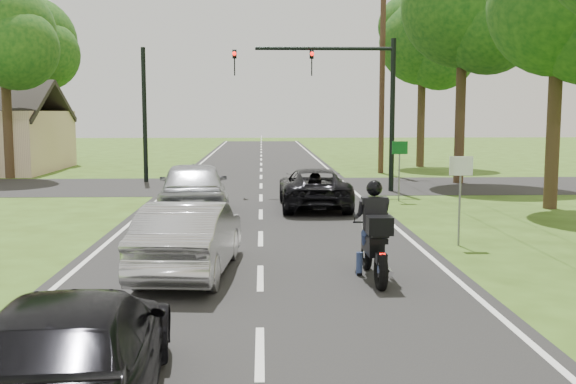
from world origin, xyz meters
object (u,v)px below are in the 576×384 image
object	(u,v)px
utility_pole_far	(382,74)
traffic_signal	(346,87)
motorcycle_rider	(375,241)
dark_suv	(314,188)
sign_white	(461,179)
sign_green	(400,156)
silver_sedan	(190,238)
dark_car_behind	(73,352)
silver_suv	(193,189)

from	to	relation	value
utility_pole_far	traffic_signal	bearing A→B (deg)	-109.68
motorcycle_rider	traffic_signal	xyz separation A→B (m)	(1.19, 14.21, 3.38)
dark_suv	traffic_signal	world-z (taller)	traffic_signal
sign_white	sign_green	bearing A→B (deg)	88.57
dark_suv	silver_sedan	distance (m)	9.53
silver_sedan	traffic_signal	bearing A→B (deg)	-104.11
utility_pole_far	motorcycle_rider	bearing A→B (deg)	-100.35
traffic_signal	sign_white	distance (m)	11.39
sign_green	dark_car_behind	bearing A→B (deg)	-112.24
traffic_signal	motorcycle_rider	bearing A→B (deg)	-94.80
motorcycle_rider	sign_green	distance (m)	11.56
dark_car_behind	traffic_signal	bearing A→B (deg)	-109.73
motorcycle_rider	silver_suv	xyz separation A→B (m)	(-4.15, 7.71, 0.12)
traffic_signal	dark_car_behind	bearing A→B (deg)	-104.96
dark_suv	utility_pole_far	world-z (taller)	utility_pole_far
silver_suv	utility_pole_far	bearing A→B (deg)	-124.57
silver_suv	motorcycle_rider	bearing A→B (deg)	113.26
sign_green	silver_sedan	bearing A→B (deg)	-120.67
utility_pole_far	dark_car_behind	bearing A→B (deg)	-106.34
sign_white	sign_green	xyz separation A→B (m)	(0.20, 8.00, 0.00)
motorcycle_rider	dark_suv	xyz separation A→B (m)	(-0.39, 9.62, -0.09)
dark_suv	silver_suv	size ratio (longest dim) A/B	0.93
dark_suv	sign_green	size ratio (longest dim) A/B	2.22
utility_pole_far	sign_white	distance (m)	19.39
silver_sedan	dark_suv	bearing A→B (deg)	-104.13
traffic_signal	utility_pole_far	size ratio (longest dim) A/B	0.64
motorcycle_rider	dark_car_behind	bearing A→B (deg)	-127.09
silver_sedan	sign_white	distance (m)	6.65
sign_white	sign_green	size ratio (longest dim) A/B	1.00
silver_sedan	traffic_signal	world-z (taller)	traffic_signal
silver_sedan	dark_car_behind	bearing A→B (deg)	89.77
motorcycle_rider	silver_sedan	world-z (taller)	motorcycle_rider
motorcycle_rider	traffic_signal	world-z (taller)	traffic_signal
silver_sedan	utility_pole_far	bearing A→B (deg)	-104.33
dark_car_behind	motorcycle_rider	bearing A→B (deg)	-131.23
silver_suv	sign_white	xyz separation A→B (m)	(6.71, -4.52, 0.72)
utility_pole_far	sign_white	world-z (taller)	utility_pole_far
motorcycle_rider	silver_suv	distance (m)	8.76
silver_sedan	traffic_signal	size ratio (longest dim) A/B	0.68
dark_suv	traffic_signal	distance (m)	5.97
traffic_signal	utility_pole_far	bearing A→B (deg)	70.32
dark_car_behind	traffic_signal	world-z (taller)	traffic_signal
silver_sedan	utility_pole_far	world-z (taller)	utility_pole_far
sign_green	dark_suv	bearing A→B (deg)	-153.49
sign_green	traffic_signal	bearing A→B (deg)	117.38
motorcycle_rider	sign_green	size ratio (longest dim) A/B	1.05
motorcycle_rider	sign_white	distance (m)	4.17
silver_sedan	utility_pole_far	size ratio (longest dim) A/B	0.43
dark_suv	sign_green	bearing A→B (deg)	-153.55
utility_pole_far	sign_white	bearing A→B (deg)	-94.51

